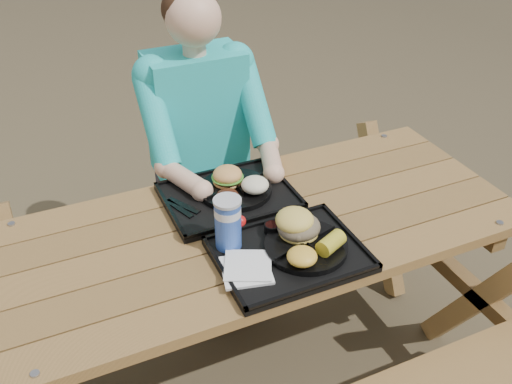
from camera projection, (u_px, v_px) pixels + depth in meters
name	position (u px, v px, depth m)	size (l,w,h in m)	color
ground	(256.00, 370.00, 2.33)	(60.00, 60.00, 0.00)	#999999
picnic_table	(256.00, 304.00, 2.12)	(1.80, 1.49, 0.75)	#999999
tray_near	(289.00, 255.00, 1.77)	(0.45, 0.35, 0.02)	black
tray_far	(229.00, 197.00, 2.03)	(0.45, 0.35, 0.02)	black
plate_near	(306.00, 246.00, 1.77)	(0.26, 0.26, 0.02)	black
plate_far	(236.00, 189.00, 2.03)	(0.26, 0.26, 0.02)	black
napkin_stack	(246.00, 269.00, 1.68)	(0.14, 0.14, 0.02)	white
soda_cup	(228.00, 224.00, 1.74)	(0.08, 0.08, 0.16)	#1640AB
condiment_bbq	(272.00, 228.00, 1.84)	(0.05, 0.05, 0.03)	black
condiment_mustard	(286.00, 223.00, 1.87)	(0.04, 0.04, 0.03)	yellow
sandwich	(299.00, 217.00, 1.77)	(0.13, 0.13, 0.13)	#F1CC55
mac_cheese	(302.00, 256.00, 1.68)	(0.09, 0.09, 0.05)	yellow
corn_cob	(331.00, 243.00, 1.73)	(0.09, 0.09, 0.05)	gold
cutlery_far	(184.00, 206.00, 1.96)	(0.02, 0.14, 0.01)	black
burger	(227.00, 171.00, 2.03)	(0.11, 0.11, 0.10)	#EEA354
baked_beans	(228.00, 195.00, 1.96)	(0.07, 0.07, 0.03)	#441A0D
potato_salad	(255.00, 185.00, 1.99)	(0.10, 0.10, 0.05)	white
diner	(202.00, 164.00, 2.45)	(0.48, 0.84, 1.28)	#18A995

